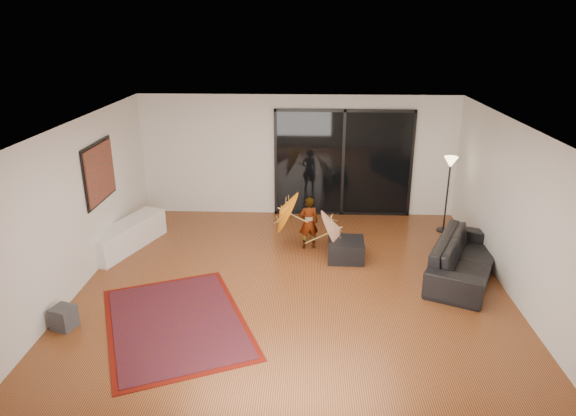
# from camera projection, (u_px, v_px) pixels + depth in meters

# --- Properties ---
(floor) EXTENTS (7.00, 7.00, 0.00)m
(floor) POSITION_uv_depth(u_px,v_px,m) (293.00, 286.00, 8.57)
(floor) COLOR brown
(floor) RESTS_ON ground
(ceiling) EXTENTS (7.00, 7.00, 0.00)m
(ceiling) POSITION_uv_depth(u_px,v_px,m) (293.00, 126.00, 7.64)
(ceiling) COLOR white
(ceiling) RESTS_ON wall_back
(wall_back) EXTENTS (7.00, 0.00, 7.00)m
(wall_back) POSITION_uv_depth(u_px,v_px,m) (298.00, 156.00, 11.39)
(wall_back) COLOR silver
(wall_back) RESTS_ON floor
(wall_front) EXTENTS (7.00, 0.00, 7.00)m
(wall_front) POSITION_uv_depth(u_px,v_px,m) (281.00, 340.00, 4.82)
(wall_front) COLOR silver
(wall_front) RESTS_ON floor
(wall_left) EXTENTS (0.00, 7.00, 7.00)m
(wall_left) POSITION_uv_depth(u_px,v_px,m) (76.00, 208.00, 8.24)
(wall_left) COLOR silver
(wall_left) RESTS_ON floor
(wall_right) EXTENTS (0.00, 7.00, 7.00)m
(wall_right) POSITION_uv_depth(u_px,v_px,m) (518.00, 214.00, 7.97)
(wall_right) COLOR silver
(wall_right) RESTS_ON floor
(sliding_door) EXTENTS (3.06, 0.07, 2.40)m
(sliding_door) POSITION_uv_depth(u_px,v_px,m) (343.00, 163.00, 11.37)
(sliding_door) COLOR black
(sliding_door) RESTS_ON wall_back
(painting) EXTENTS (0.04, 1.28, 1.08)m
(painting) POSITION_uv_depth(u_px,v_px,m) (100.00, 172.00, 9.08)
(painting) COLOR black
(painting) RESTS_ON wall_left
(media_console) EXTENTS (1.06, 1.93, 0.52)m
(media_console) POSITION_uv_depth(u_px,v_px,m) (128.00, 236.00, 9.93)
(media_console) COLOR white
(media_console) RESTS_ON floor
(speaker) EXTENTS (0.37, 0.37, 0.34)m
(speaker) POSITION_uv_depth(u_px,v_px,m) (64.00, 318.00, 7.36)
(speaker) COLOR #424244
(speaker) RESTS_ON floor
(persian_rug) EXTENTS (2.83, 3.23, 0.02)m
(persian_rug) POSITION_uv_depth(u_px,v_px,m) (176.00, 322.00, 7.54)
(persian_rug) COLOR #5D0F08
(persian_rug) RESTS_ON floor
(sofa) EXTENTS (1.80, 2.49, 0.68)m
(sofa) POSITION_uv_depth(u_px,v_px,m) (465.00, 258.00, 8.83)
(sofa) COLOR black
(sofa) RESTS_ON floor
(ottoman) EXTENTS (0.68, 0.68, 0.38)m
(ottoman) POSITION_uv_depth(u_px,v_px,m) (346.00, 250.00, 9.50)
(ottoman) COLOR black
(ottoman) RESTS_ON floor
(floor_lamp) EXTENTS (0.28, 0.28, 1.61)m
(floor_lamp) POSITION_uv_depth(u_px,v_px,m) (450.00, 173.00, 10.41)
(floor_lamp) COLOR black
(floor_lamp) RESTS_ON floor
(child) EXTENTS (0.43, 0.33, 1.04)m
(child) POSITION_uv_depth(u_px,v_px,m) (309.00, 223.00, 9.86)
(child) COLOR #999999
(child) RESTS_ON floor
(parasol_orange) EXTENTS (0.54, 0.86, 0.88)m
(parasol_orange) POSITION_uv_depth(u_px,v_px,m) (280.00, 213.00, 9.76)
(parasol_orange) COLOR orange
(parasol_orange) RESTS_ON child
(parasol_white) EXTENTS (0.58, 0.90, 0.95)m
(parasol_white) POSITION_uv_depth(u_px,v_px,m) (340.00, 227.00, 9.70)
(parasol_white) COLOR beige
(parasol_white) RESTS_ON floor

